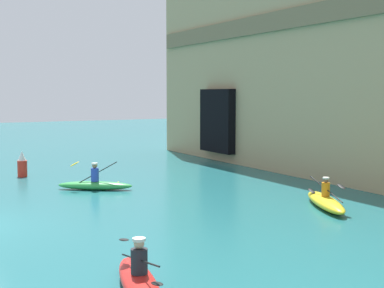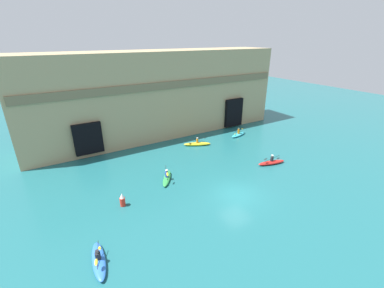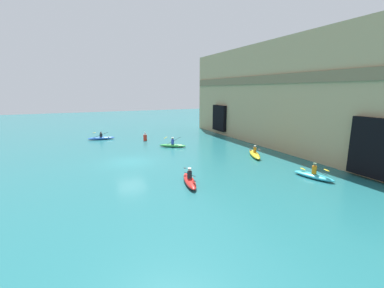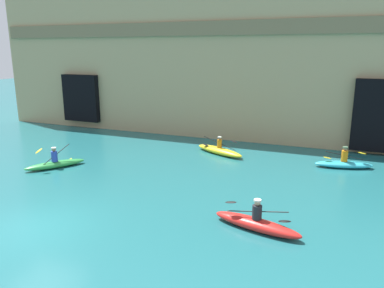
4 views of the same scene
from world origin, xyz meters
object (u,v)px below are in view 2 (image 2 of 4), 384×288
Objects in this scene: kayak_yellow at (197,144)px; marker_buoy at (122,200)px; kayak_red at (272,162)px; kayak_cyan at (238,134)px; kayak_green at (167,178)px; kayak_blue at (99,260)px.

marker_buoy is (-12.56, -7.93, 0.34)m from kayak_yellow.
kayak_cyan is at bearing -93.93° from kayak_red.
kayak_green is at bearing -1.18° from kayak_red.
kayak_cyan reaches higher than kayak_yellow.
kayak_yellow is 1.02× the size of kayak_blue.
marker_buoy is at bearing 9.61° from kayak_red.
kayak_green is 2.42× the size of marker_buoy.
kayak_yellow is 10.01m from kayak_red.
kayak_red reaches higher than kayak_blue.
kayak_yellow is 2.86× the size of marker_buoy.
kayak_blue is (-20.06, -4.09, -0.03)m from kayak_red.
kayak_cyan is at bearing -53.33° from kayak_blue.
kayak_yellow is at bearing -17.05° from kayak_green.
kayak_yellow is 20.47m from kayak_blue.
kayak_blue is at bearing 164.63° from kayak_green.
kayak_green reaches higher than kayak_red.
kayak_red reaches higher than kayak_yellow.
kayak_red is 9.39m from kayak_cyan.
kayak_cyan reaches higher than kayak_red.
marker_buoy reaches higher than kayak_blue.
kayak_blue is at bearing -121.39° from marker_buoy.
kayak_cyan is 2.53× the size of marker_buoy.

